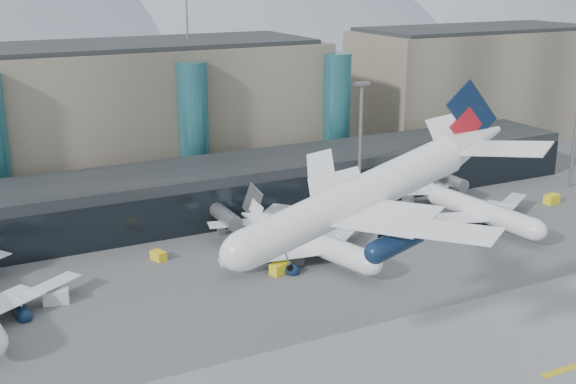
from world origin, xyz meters
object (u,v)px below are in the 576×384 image
object	(u,v)px
jet_parked_mid	(299,231)
veh_b	(158,256)
lightmast_mid	(360,139)
jet_parked_right	(468,200)
veh_e	(552,199)
veh_g	(392,224)
veh_d	(408,201)
veh_a	(56,297)
veh_h	(280,268)
veh_c	(291,259)
hero_jet	(380,180)

from	to	relation	value
jet_parked_mid	veh_b	world-z (taller)	jet_parked_mid
lightmast_mid	veh_b	world-z (taller)	lightmast_mid
jet_parked_right	veh_e	distance (m)	23.28
veh_g	jet_parked_mid	bearing A→B (deg)	-129.30
jet_parked_mid	veh_d	bearing A→B (deg)	-82.86
veh_b	veh_g	distance (m)	43.90
veh_d	lightmast_mid	bearing A→B (deg)	137.56
jet_parked_right	veh_a	size ratio (longest dim) A/B	9.63
veh_a	veh_h	world-z (taller)	veh_a
jet_parked_right	veh_g	distance (m)	15.49
veh_e	veh_h	xyz separation A→B (m)	(-65.77, -6.76, -0.03)
jet_parked_right	veh_c	world-z (taller)	jet_parked_right
veh_c	veh_e	bearing A→B (deg)	3.77
veh_b	veh_h	xyz separation A→B (m)	(15.54, -14.14, 0.15)
hero_jet	veh_h	world-z (taller)	hero_jet
veh_b	veh_c	distance (m)	22.07
veh_g	veh_b	bearing A→B (deg)	-144.96
hero_jet	veh_b	xyz separation A→B (m)	(-10.95, 47.59, -24.03)
jet_parked_right	veh_b	xyz separation A→B (m)	(-58.28, 8.10, -3.47)
veh_d	veh_b	bearing A→B (deg)	153.87
veh_b	veh_e	world-z (taller)	veh_e
jet_parked_mid	veh_e	distance (m)	59.41
lightmast_mid	veh_e	distance (m)	42.58
jet_parked_right	veh_h	bearing A→B (deg)	92.29
veh_g	veh_h	world-z (taller)	veh_h
veh_d	veh_g	xyz separation A→B (m)	(-10.81, -9.82, -0.17)
veh_b	veh_h	bearing A→B (deg)	-151.05
veh_e	veh_g	xyz separation A→B (m)	(-37.63, 3.06, -0.32)
jet_parked_mid	veh_d	distance (m)	35.41
veh_b	veh_g	size ratio (longest dim) A/B	1.23
veh_d	veh_h	bearing A→B (deg)	174.87
jet_parked_right	veh_c	bearing A→B (deg)	89.78
jet_parked_right	veh_b	bearing A→B (deg)	76.33
jet_parked_mid	veh_h	size ratio (longest dim) A/B	10.48
jet_parked_mid	veh_h	bearing A→B (deg)	117.20
jet_parked_mid	veh_e	xyz separation A→B (m)	(59.31, 0.77, -3.26)
hero_jet	veh_g	size ratio (longest dim) A/B	17.09
veh_d	veh_h	xyz separation A→B (m)	(-38.96, -19.64, 0.12)
jet_parked_right	veh_a	distance (m)	76.39
jet_parked_mid	veh_h	distance (m)	9.41
jet_parked_mid	veh_d	world-z (taller)	jet_parked_mid
veh_b	jet_parked_mid	bearing A→B (deg)	-129.08
jet_parked_mid	veh_a	distance (m)	40.18
veh_c	veh_a	bearing A→B (deg)	175.07
veh_h	veh_e	bearing A→B (deg)	-13.10
jet_parked_mid	veh_a	bearing A→B (deg)	75.65
lightmast_mid	jet_parked_mid	bearing A→B (deg)	-144.28
veh_e	veh_h	size ratio (longest dim) A/B	1.01
veh_a	veh_g	distance (m)	61.91
jet_parked_right	veh_e	world-z (taller)	jet_parked_right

